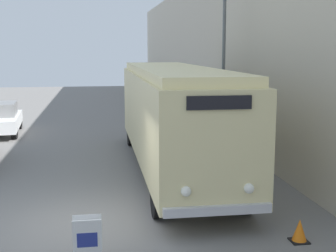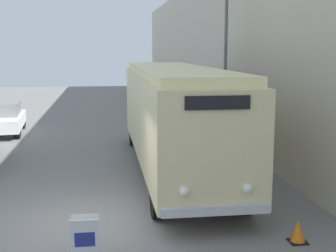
{
  "view_description": "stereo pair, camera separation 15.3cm",
  "coord_description": "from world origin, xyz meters",
  "px_view_note": "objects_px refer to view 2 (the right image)",
  "views": [
    {
      "loc": [
        0.39,
        -10.22,
        3.92
      ],
      "look_at": [
        2.21,
        1.64,
        1.94
      ],
      "focal_mm": 50.0,
      "sensor_mm": 36.0,
      "label": 1
    },
    {
      "loc": [
        0.54,
        -10.24,
        3.92
      ],
      "look_at": [
        2.21,
        1.64,
        1.94
      ],
      "focal_mm": 50.0,
      "sensor_mm": 36.0,
      "label": 2
    }
  ],
  "objects_px": {
    "sign_board": "(85,239)",
    "vintage_bus": "(174,113)",
    "traffic_cone": "(298,231)",
    "parked_car_mid": "(2,118)",
    "streetlamp": "(226,37)"
  },
  "relations": [
    {
      "from": "vintage_bus",
      "to": "sign_board",
      "type": "distance_m",
      "value": 7.0
    },
    {
      "from": "vintage_bus",
      "to": "sign_board",
      "type": "relative_size",
      "value": 13.39
    },
    {
      "from": "vintage_bus",
      "to": "parked_car_mid",
      "type": "height_order",
      "value": "vintage_bus"
    },
    {
      "from": "sign_board",
      "to": "parked_car_mid",
      "type": "bearing_deg",
      "value": 106.93
    },
    {
      "from": "streetlamp",
      "to": "vintage_bus",
      "type": "bearing_deg",
      "value": -138.87
    },
    {
      "from": "sign_board",
      "to": "vintage_bus",
      "type": "bearing_deg",
      "value": 67.17
    },
    {
      "from": "sign_board",
      "to": "parked_car_mid",
      "type": "distance_m",
      "value": 14.59
    },
    {
      "from": "sign_board",
      "to": "traffic_cone",
      "type": "height_order",
      "value": "sign_board"
    },
    {
      "from": "sign_board",
      "to": "parked_car_mid",
      "type": "xyz_separation_m",
      "value": [
        -4.25,
        13.95,
        0.32
      ]
    },
    {
      "from": "parked_car_mid",
      "to": "vintage_bus",
      "type": "bearing_deg",
      "value": -52.45
    },
    {
      "from": "vintage_bus",
      "to": "parked_car_mid",
      "type": "distance_m",
      "value": 10.36
    },
    {
      "from": "parked_car_mid",
      "to": "streetlamp",
      "type": "bearing_deg",
      "value": -36.96
    },
    {
      "from": "sign_board",
      "to": "traffic_cone",
      "type": "xyz_separation_m",
      "value": [
        4.29,
        0.23,
        -0.18
      ]
    },
    {
      "from": "vintage_bus",
      "to": "traffic_cone",
      "type": "relative_size",
      "value": 23.61
    },
    {
      "from": "streetlamp",
      "to": "sign_board",
      "type": "bearing_deg",
      "value": -120.44
    }
  ]
}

